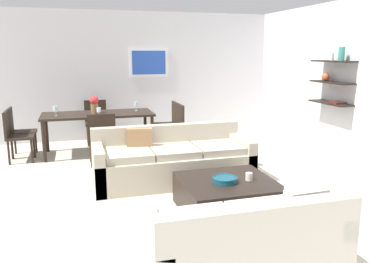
% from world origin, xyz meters
% --- Properties ---
extents(ground_plane, '(18.00, 18.00, 0.00)m').
position_xyz_m(ground_plane, '(0.00, 0.00, 0.00)').
color(ground_plane, beige).
extents(back_wall_unit, '(8.40, 0.09, 2.70)m').
position_xyz_m(back_wall_unit, '(0.30, 3.53, 1.35)').
color(back_wall_unit, silver).
rests_on(back_wall_unit, ground).
extents(right_wall_shelf_unit, '(0.34, 8.20, 2.70)m').
position_xyz_m(right_wall_shelf_unit, '(3.03, 0.60, 1.35)').
color(right_wall_shelf_unit, silver).
rests_on(right_wall_shelf_unit, ground).
extents(sofa_beige, '(2.25, 0.90, 0.78)m').
position_xyz_m(sofa_beige, '(-0.00, 0.34, 0.29)').
color(sofa_beige, '#B2A893').
rests_on(sofa_beige, ground).
extents(loveseat_white, '(1.60, 0.90, 0.78)m').
position_xyz_m(loveseat_white, '(-0.05, -2.27, 0.29)').
color(loveseat_white, silver).
rests_on(loveseat_white, ground).
extents(coffee_table, '(1.07, 1.03, 0.38)m').
position_xyz_m(coffee_table, '(0.35, -0.92, 0.19)').
color(coffee_table, black).
rests_on(coffee_table, ground).
extents(decorative_bowl, '(0.29, 0.29, 0.07)m').
position_xyz_m(decorative_bowl, '(0.30, -0.98, 0.42)').
color(decorative_bowl, navy).
rests_on(decorative_bowl, coffee_table).
extents(candle_jar, '(0.08, 0.08, 0.09)m').
position_xyz_m(candle_jar, '(0.60, -0.99, 0.42)').
color(candle_jar, silver).
rests_on(candle_jar, coffee_table).
extents(dining_table, '(1.99, 0.87, 0.75)m').
position_xyz_m(dining_table, '(-0.92, 2.30, 0.68)').
color(dining_table, black).
rests_on(dining_table, ground).
extents(dining_chair_right_near, '(0.44, 0.44, 0.88)m').
position_xyz_m(dining_chair_right_near, '(0.48, 2.10, 0.50)').
color(dining_chair_right_near, black).
rests_on(dining_chair_right_near, ground).
extents(dining_chair_head, '(0.44, 0.44, 0.88)m').
position_xyz_m(dining_chair_head, '(-0.92, 3.14, 0.50)').
color(dining_chair_head, black).
rests_on(dining_chair_head, ground).
extents(dining_chair_foot, '(0.44, 0.44, 0.88)m').
position_xyz_m(dining_chair_foot, '(-0.92, 1.45, 0.50)').
color(dining_chair_foot, black).
rests_on(dining_chair_foot, ground).
extents(dining_chair_left_far, '(0.44, 0.44, 0.88)m').
position_xyz_m(dining_chair_left_far, '(-2.33, 2.49, 0.50)').
color(dining_chair_left_far, black).
rests_on(dining_chair_left_far, ground).
extents(dining_chair_right_far, '(0.44, 0.44, 0.88)m').
position_xyz_m(dining_chair_right_far, '(0.48, 2.49, 0.50)').
color(dining_chair_right_far, black).
rests_on(dining_chair_right_far, ground).
extents(dining_chair_left_near, '(0.44, 0.44, 0.88)m').
position_xyz_m(dining_chair_left_near, '(-2.33, 2.10, 0.50)').
color(dining_chair_left_near, black).
rests_on(dining_chair_left_near, ground).
extents(wine_glass_right_far, '(0.07, 0.07, 0.18)m').
position_xyz_m(wine_glass_right_far, '(-0.20, 2.40, 0.87)').
color(wine_glass_right_far, silver).
rests_on(wine_glass_right_far, dining_table).
extents(wine_glass_left_near, '(0.08, 0.08, 0.17)m').
position_xyz_m(wine_glass_left_near, '(-1.65, 2.19, 0.87)').
color(wine_glass_left_near, silver).
rests_on(wine_glass_left_near, dining_table).
extents(wine_glass_foot, '(0.07, 0.07, 0.16)m').
position_xyz_m(wine_glass_foot, '(-0.92, 1.92, 0.86)').
color(wine_glass_foot, silver).
rests_on(wine_glass_foot, dining_table).
extents(centerpiece_vase, '(0.16, 0.16, 0.32)m').
position_xyz_m(centerpiece_vase, '(-0.98, 2.30, 0.92)').
color(centerpiece_vase, olive).
rests_on(centerpiece_vase, dining_table).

